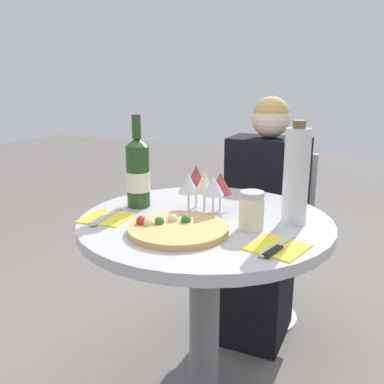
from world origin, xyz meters
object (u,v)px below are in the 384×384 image
Objects in this scene: dining_table at (205,273)px; seated_diner at (261,231)px; chair_behind_diner at (268,239)px; pizza_large at (177,228)px; wine_bottle at (138,173)px; tall_carafe at (296,176)px.

dining_table is 0.67m from seated_diner.
pizza_large is at bearing 87.16° from chair_behind_diner.
chair_behind_diner is at bearing 88.67° from dining_table.
chair_behind_diner is at bearing 69.29° from wine_bottle.
tall_carafe is at bearing 16.26° from dining_table.
chair_behind_diner is at bearing 109.55° from tall_carafe.
pizza_large is at bearing -142.38° from tall_carafe.
dining_table is at bearing 88.67° from chair_behind_diner.
chair_behind_diner is 0.17m from seated_diner.
seated_diner is at bearing 88.38° from dining_table.
wine_bottle is at bearing 65.03° from seated_diner.
chair_behind_diner is 0.97m from wine_bottle.
wine_bottle reaches higher than chair_behind_diner.
chair_behind_diner is 2.59× the size of tall_carafe.
dining_table is 2.55× the size of wine_bottle.
wine_bottle is 1.01× the size of tall_carafe.
tall_carafe is at bearing 113.98° from seated_diner.
chair_behind_diner is 2.76× the size of pizza_large.
seated_diner reaches higher than pizza_large.
pizza_large is at bearing -100.65° from dining_table.
tall_carafe is (0.55, 0.05, 0.03)m from wine_bottle.
dining_table is 0.82m from chair_behind_diner.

